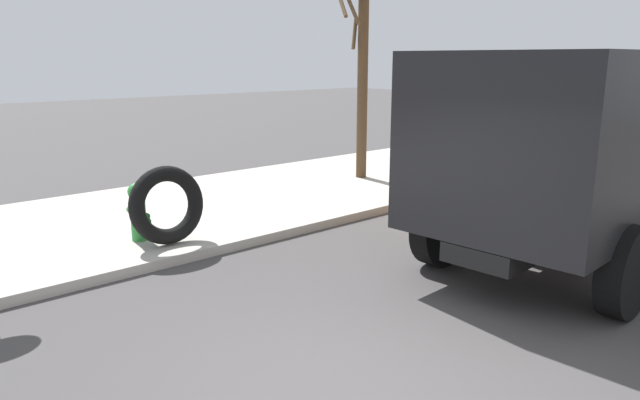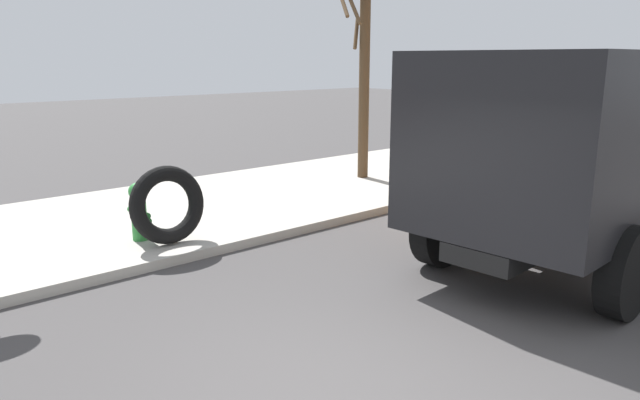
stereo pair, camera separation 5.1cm
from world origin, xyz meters
The scene contains 6 objects.
ground_plane centered at (0.00, 0.00, 0.00)m, with size 80.00×80.00×0.00m, color #423F3F.
sidewalk_curb centered at (0.00, 6.50, 0.07)m, with size 36.00×5.00×0.15m, color #ADA89E.
fire_hydrant centered at (0.38, 5.07, 0.63)m, with size 0.27×0.62×0.91m.
loose_tire centered at (0.63, 4.60, 0.76)m, with size 1.19×1.19×0.24m, color black.
dump_truck_orange centered at (5.48, 0.39, 1.61)m, with size 7.12×3.08×3.00m.
bare_tree centered at (6.55, 6.34, 2.99)m, with size 0.97×1.41×5.40m.
Camera 2 is at (-3.37, -3.45, 2.92)m, focal length 33.31 mm.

